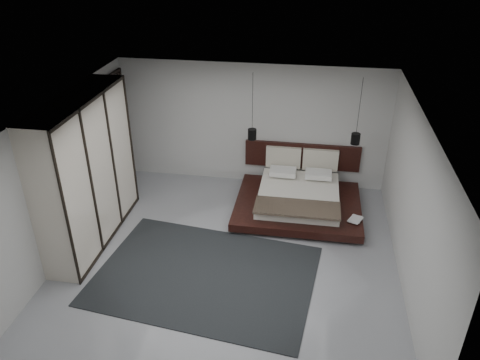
% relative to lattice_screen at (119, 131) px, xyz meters
% --- Properties ---
extents(floor, '(6.00, 6.00, 0.00)m').
position_rel_lattice_screen_xyz_m(floor, '(2.95, -2.45, -1.30)').
color(floor, '#96999F').
rests_on(floor, ground).
extents(ceiling, '(6.00, 6.00, 0.00)m').
position_rel_lattice_screen_xyz_m(ceiling, '(2.95, -2.45, 1.50)').
color(ceiling, white).
rests_on(ceiling, wall_back).
extents(wall_back, '(6.00, 0.00, 6.00)m').
position_rel_lattice_screen_xyz_m(wall_back, '(2.95, 0.55, 0.10)').
color(wall_back, '#B8B8B6').
rests_on(wall_back, floor).
extents(wall_front, '(6.00, 0.00, 6.00)m').
position_rel_lattice_screen_xyz_m(wall_front, '(2.95, -5.45, 0.10)').
color(wall_front, '#B8B8B6').
rests_on(wall_front, floor).
extents(wall_left, '(0.00, 6.00, 6.00)m').
position_rel_lattice_screen_xyz_m(wall_left, '(-0.05, -2.45, 0.10)').
color(wall_left, '#B8B8B6').
rests_on(wall_left, floor).
extents(wall_right, '(0.00, 6.00, 6.00)m').
position_rel_lattice_screen_xyz_m(wall_right, '(5.95, -2.45, 0.10)').
color(wall_right, '#B8B8B6').
rests_on(wall_right, floor).
extents(lattice_screen, '(0.05, 0.90, 2.60)m').
position_rel_lattice_screen_xyz_m(lattice_screen, '(0.00, 0.00, 0.00)').
color(lattice_screen, black).
rests_on(lattice_screen, floor).
extents(bed, '(2.59, 2.31, 1.04)m').
position_rel_lattice_screen_xyz_m(bed, '(4.10, -0.53, -1.02)').
color(bed, black).
rests_on(bed, floor).
extents(book_lower, '(0.27, 0.32, 0.03)m').
position_rel_lattice_screen_xyz_m(book_lower, '(5.16, -1.16, -1.05)').
color(book_lower, '#99724C').
rests_on(book_lower, bed).
extents(book_upper, '(0.34, 0.38, 0.02)m').
position_rel_lattice_screen_xyz_m(book_upper, '(5.14, -1.19, -1.02)').
color(book_upper, '#99724C').
rests_on(book_upper, book_lower).
extents(pendant_left, '(0.18, 0.18, 1.44)m').
position_rel_lattice_screen_xyz_m(pendant_left, '(3.03, -0.14, 0.18)').
color(pendant_left, black).
rests_on(pendant_left, ceiling).
extents(pendant_right, '(0.18, 0.18, 1.39)m').
position_rel_lattice_screen_xyz_m(pendant_right, '(5.16, -0.14, 0.22)').
color(pendant_right, black).
rests_on(pendant_right, ceiling).
extents(wardrobe, '(0.67, 2.85, 2.80)m').
position_rel_lattice_screen_xyz_m(wardrobe, '(0.25, -2.17, 0.10)').
color(wardrobe, beige).
rests_on(wardrobe, floor).
extents(rug, '(3.99, 3.07, 0.02)m').
position_rel_lattice_screen_xyz_m(rug, '(2.63, -3.01, -1.29)').
color(rug, black).
rests_on(rug, floor).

